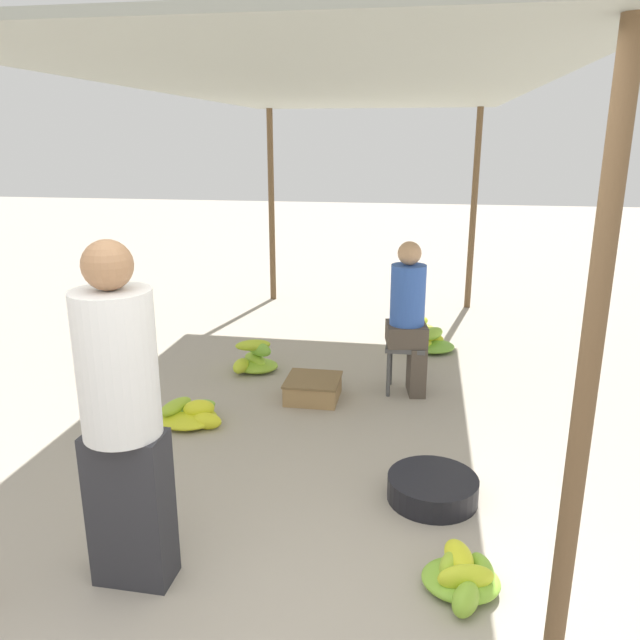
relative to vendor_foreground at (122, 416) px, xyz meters
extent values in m
cylinder|color=brown|center=(1.98, -0.30, 0.36)|extent=(0.08, 0.08, 2.54)
cylinder|color=brown|center=(-0.68, 5.75, 0.36)|extent=(0.08, 0.08, 2.54)
cylinder|color=brown|center=(1.98, 5.75, 0.36)|extent=(0.08, 0.08, 2.54)
cube|color=#9EA399|center=(0.65, 2.73, 1.65)|extent=(3.06, 6.45, 0.04)
cube|color=#2D2D33|center=(0.00, 0.00, -0.50)|extent=(0.39, 0.22, 0.81)
cylinder|color=white|center=(0.00, 0.00, 0.26)|extent=(0.38, 0.38, 0.71)
sphere|color=#9E704C|center=(0.00, 0.00, 0.73)|extent=(0.23, 0.23, 0.23)
cube|color=#4C4C4C|center=(1.26, 2.70, -0.48)|extent=(0.34, 0.34, 0.04)
cylinder|color=#4C4C4C|center=(1.12, 2.57, -0.71)|extent=(0.04, 0.04, 0.41)
cylinder|color=#4C4C4C|center=(1.40, 2.57, -0.71)|extent=(0.04, 0.04, 0.41)
cylinder|color=#4C4C4C|center=(1.12, 2.84, -0.71)|extent=(0.04, 0.04, 0.41)
cylinder|color=#4C4C4C|center=(1.40, 2.84, -0.71)|extent=(0.04, 0.04, 0.41)
cube|color=#4C4238|center=(1.36, 2.69, -0.69)|extent=(0.18, 0.32, 0.45)
cube|color=#4C4238|center=(1.26, 2.70, -0.37)|extent=(0.39, 0.39, 0.18)
cylinder|color=#3359B2|center=(1.26, 2.70, -0.02)|extent=(0.34, 0.34, 0.52)
sphere|color=tan|center=(1.26, 2.70, 0.34)|extent=(0.20, 0.20, 0.20)
cylinder|color=black|center=(1.50, 0.98, -0.83)|extent=(0.56, 0.56, 0.15)
ellipsoid|color=#9DC330|center=(-0.51, 1.77, -0.78)|extent=(0.23, 0.36, 0.11)
ellipsoid|color=#7CB636|center=(-0.48, 1.83, -0.86)|extent=(0.17, 0.27, 0.10)
ellipsoid|color=#7FB735|center=(-0.37, 1.87, -0.82)|extent=(0.34, 0.32, 0.11)
ellipsoid|color=yellow|center=(-0.32, 1.79, -0.79)|extent=(0.28, 0.22, 0.14)
ellipsoid|color=yellow|center=(-0.23, 1.70, -0.84)|extent=(0.25, 0.16, 0.13)
ellipsoid|color=yellow|center=(-0.40, 1.75, -0.86)|extent=(0.47, 0.41, 0.10)
ellipsoid|color=#78B437|center=(-0.15, 2.98, -0.68)|extent=(0.34, 0.27, 0.14)
ellipsoid|color=#AECA2D|center=(-0.20, 2.96, -0.64)|extent=(0.36, 0.24, 0.11)
ellipsoid|color=#B9CE2B|center=(-0.29, 2.85, -0.82)|extent=(0.14, 0.27, 0.13)
ellipsoid|color=#98C131|center=(-0.20, 3.03, -0.82)|extent=(0.34, 0.34, 0.13)
ellipsoid|color=#91BE32|center=(-0.18, 2.98, -0.86)|extent=(0.42, 0.37, 0.10)
ellipsoid|color=#81B835|center=(1.74, 0.27, -0.84)|extent=(0.17, 0.23, 0.13)
ellipsoid|color=#86BA34|center=(1.65, 0.02, -0.83)|extent=(0.19, 0.23, 0.15)
ellipsoid|color=#9EC430|center=(1.60, 0.25, -0.81)|extent=(0.20, 0.24, 0.13)
ellipsoid|color=yellow|center=(1.63, 0.27, -0.78)|extent=(0.19, 0.28, 0.11)
ellipsoid|color=#C1D12A|center=(1.65, 0.13, -0.80)|extent=(0.30, 0.17, 0.14)
ellipsoid|color=#81B835|center=(1.64, 0.19, -0.86)|extent=(0.39, 0.34, 0.10)
ellipsoid|color=yellow|center=(1.48, 3.98, -0.82)|extent=(0.30, 0.15, 0.15)
ellipsoid|color=#87BA34|center=(1.51, 3.84, -0.71)|extent=(0.29, 0.34, 0.12)
ellipsoid|color=yellow|center=(1.35, 3.74, -0.81)|extent=(0.28, 0.18, 0.14)
ellipsoid|color=#BACF2B|center=(1.43, 3.88, -0.73)|extent=(0.26, 0.18, 0.14)
ellipsoid|color=#C0D12A|center=(1.40, 3.90, -0.81)|extent=(0.30, 0.37, 0.13)
ellipsoid|color=#92BF32|center=(1.45, 4.02, -0.80)|extent=(0.34, 0.22, 0.11)
ellipsoid|color=yellow|center=(1.49, 3.87, -0.72)|extent=(0.21, 0.30, 0.13)
ellipsoid|color=#76B337|center=(1.49, 3.87, -0.86)|extent=(0.51, 0.44, 0.10)
ellipsoid|color=yellow|center=(1.22, 4.43, -0.74)|extent=(0.23, 0.25, 0.10)
ellipsoid|color=yellow|center=(1.23, 4.40, -0.79)|extent=(0.27, 0.23, 0.12)
ellipsoid|color=#BBCF2B|center=(1.35, 4.52, -0.80)|extent=(0.31, 0.34, 0.13)
ellipsoid|color=yellow|center=(1.34, 4.32, -0.83)|extent=(0.25, 0.26, 0.12)
ellipsoid|color=#9BC230|center=(1.31, 4.46, -0.86)|extent=(0.48, 0.42, 0.10)
cube|color=#9E7A4C|center=(0.49, 2.40, -0.82)|extent=(0.44, 0.44, 0.17)
cube|color=brown|center=(0.49, 2.40, -0.73)|extent=(0.46, 0.46, 0.02)
camera|label=1|loc=(1.38, -2.52, 1.27)|focal=35.00mm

